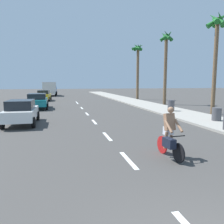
# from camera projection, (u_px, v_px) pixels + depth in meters

# --- Properties ---
(ground_plane) EXTENTS (160.00, 160.00, 0.00)m
(ground_plane) POSITION_uv_depth(u_px,v_px,m) (83.00, 110.00, 22.12)
(ground_plane) COLOR #423F3D
(sidewalk_strip) EXTENTS (3.60, 80.00, 0.14)m
(sidewalk_strip) POSITION_uv_depth(u_px,v_px,m) (148.00, 105.00, 25.79)
(sidewalk_strip) COLOR #9E998E
(sidewalk_strip) RESTS_ON ground
(lane_stripe_1) EXTENTS (0.16, 1.80, 0.01)m
(lane_stripe_1) POSITION_uv_depth(u_px,v_px,m) (128.00, 160.00, 7.69)
(lane_stripe_1) COLOR white
(lane_stripe_1) RESTS_ON ground
(lane_stripe_2) EXTENTS (0.16, 1.80, 0.01)m
(lane_stripe_2) POSITION_uv_depth(u_px,v_px,m) (107.00, 136.00, 11.10)
(lane_stripe_2) COLOR white
(lane_stripe_2) RESTS_ON ground
(lane_stripe_3) EXTENTS (0.16, 1.80, 0.01)m
(lane_stripe_3) POSITION_uv_depth(u_px,v_px,m) (94.00, 122.00, 15.21)
(lane_stripe_3) COLOR white
(lane_stripe_3) RESTS_ON ground
(lane_stripe_4) EXTENTS (0.16, 1.80, 0.01)m
(lane_stripe_4) POSITION_uv_depth(u_px,v_px,m) (87.00, 114.00, 19.14)
(lane_stripe_4) COLOR white
(lane_stripe_4) RESTS_ON ground
(lane_stripe_5) EXTENTS (0.16, 1.80, 0.01)m
(lane_stripe_5) POSITION_uv_depth(u_px,v_px,m) (82.00, 108.00, 23.64)
(lane_stripe_5) COLOR white
(lane_stripe_5) RESTS_ON ground
(lane_stripe_6) EXTENTS (0.16, 1.80, 0.01)m
(lane_stripe_6) POSITION_uv_depth(u_px,v_px,m) (77.00, 103.00, 29.12)
(lane_stripe_6) COLOR white
(lane_stripe_6) RESTS_ON ground
(lane_stripe_7) EXTENTS (0.16, 1.80, 0.01)m
(lane_stripe_7) POSITION_uv_depth(u_px,v_px,m) (76.00, 102.00, 30.96)
(lane_stripe_7) COLOR white
(lane_stripe_7) RESTS_ON ground
(cyclist) EXTENTS (0.65, 1.71, 1.82)m
(cyclist) POSITION_uv_depth(u_px,v_px,m) (170.00, 135.00, 7.81)
(cyclist) COLOR black
(cyclist) RESTS_ON ground
(parked_car_white) EXTENTS (1.90, 4.08, 1.57)m
(parked_car_white) POSITION_uv_depth(u_px,v_px,m) (21.00, 111.00, 14.22)
(parked_car_white) COLOR white
(parked_car_white) RESTS_ON ground
(parked_car_teal) EXTENTS (2.16, 4.55, 1.57)m
(parked_car_teal) POSITION_uv_depth(u_px,v_px,m) (37.00, 101.00, 22.88)
(parked_car_teal) COLOR #14727A
(parked_car_teal) RESTS_ON ground
(parked_car_yellow) EXTENTS (2.08, 4.14, 1.57)m
(parked_car_yellow) POSITION_uv_depth(u_px,v_px,m) (44.00, 95.00, 33.09)
(parked_car_yellow) COLOR gold
(parked_car_yellow) RESTS_ON ground
(delivery_truck) EXTENTS (2.82, 6.31, 2.80)m
(delivery_truck) POSITION_uv_depth(u_px,v_px,m) (50.00, 88.00, 45.63)
(delivery_truck) COLOR #23478C
(delivery_truck) RESTS_ON ground
(palm_tree_mid) EXTENTS (1.73, 1.75, 8.44)m
(palm_tree_mid) POSITION_uv_depth(u_px,v_px,m) (217.00, 37.00, 18.26)
(palm_tree_mid) COLOR brown
(palm_tree_mid) RESTS_ON ground
(palm_tree_far) EXTENTS (1.64, 1.80, 8.85)m
(palm_tree_far) POSITION_uv_depth(u_px,v_px,m) (166.00, 51.00, 26.69)
(palm_tree_far) COLOR brown
(palm_tree_far) RESTS_ON ground
(palm_tree_distant) EXTENTS (1.91, 1.80, 8.75)m
(palm_tree_distant) POSITION_uv_depth(u_px,v_px,m) (138.00, 58.00, 34.86)
(palm_tree_distant) COLOR brown
(palm_tree_distant) RESTS_ON ground
(trash_bin_near) EXTENTS (0.60, 0.60, 0.86)m
(trash_bin_near) POSITION_uv_depth(u_px,v_px,m) (217.00, 114.00, 14.88)
(trash_bin_near) COLOR #47474C
(trash_bin_near) RESTS_ON sidewalk_strip
(trash_bin_far) EXTENTS (0.60, 0.60, 0.97)m
(trash_bin_far) POSITION_uv_depth(u_px,v_px,m) (171.00, 105.00, 20.13)
(trash_bin_far) COLOR #47474C
(trash_bin_far) RESTS_ON sidewalk_strip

